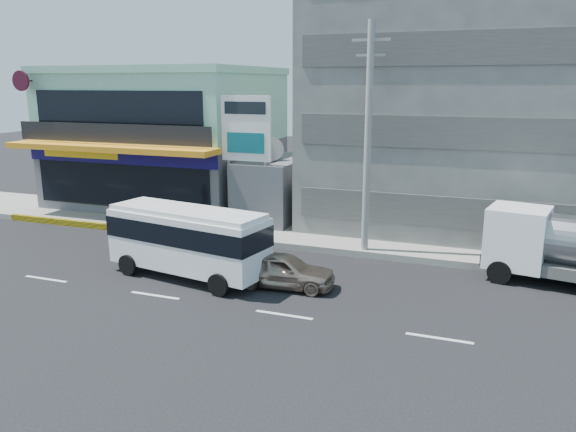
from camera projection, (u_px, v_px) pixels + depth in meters
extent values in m
plane|color=black|center=(155.00, 296.00, 20.28)|extent=(120.00, 120.00, 0.00)
cube|color=gray|center=(354.00, 238.00, 27.20)|extent=(70.00, 5.00, 0.30)
cube|color=#4A4A50|center=(170.00, 172.00, 35.29)|extent=(12.00, 10.00, 4.00)
cube|color=#9CDEB9|center=(167.00, 108.00, 34.37)|extent=(12.00, 10.00, 4.00)
cube|color=orange|center=(109.00, 148.00, 29.51)|extent=(12.40, 1.80, 0.30)
cube|color=#120C57|center=(118.00, 157.00, 30.32)|extent=(12.00, 0.12, 0.80)
cube|color=black|center=(121.00, 184.00, 30.70)|extent=(11.00, 0.06, 2.60)
cube|color=gray|center=(478.00, 93.00, 28.93)|extent=(16.00, 12.00, 14.00)
cube|color=#4A4A50|center=(277.00, 190.00, 30.81)|extent=(3.00, 6.00, 3.50)
cylinder|color=slate|center=(270.00, 159.00, 29.48)|extent=(1.50, 1.50, 0.15)
cylinder|color=gray|center=(229.00, 169.00, 28.42)|extent=(0.16, 0.16, 6.50)
cylinder|color=gray|center=(265.00, 171.00, 27.74)|extent=(0.16, 0.16, 6.50)
cube|color=white|center=(246.00, 128.00, 27.60)|extent=(2.60, 0.18, 3.20)
cylinder|color=#999993|center=(368.00, 143.00, 23.82)|extent=(0.30, 0.30, 10.00)
cube|color=#999993|center=(371.00, 40.00, 22.85)|extent=(1.60, 0.12, 0.12)
cube|color=#999993|center=(371.00, 55.00, 22.99)|extent=(1.20, 0.10, 0.10)
cube|color=white|center=(188.00, 241.00, 21.87)|extent=(6.81, 3.15, 2.16)
cube|color=black|center=(187.00, 230.00, 21.77)|extent=(6.87, 3.20, 0.80)
cube|color=white|center=(187.00, 211.00, 21.60)|extent=(6.60, 2.93, 0.19)
cylinder|color=black|center=(128.00, 265.00, 22.36)|extent=(0.88, 0.40, 0.84)
cylinder|color=black|center=(164.00, 252.00, 24.09)|extent=(0.88, 0.40, 0.84)
cylinder|color=black|center=(219.00, 285.00, 20.15)|extent=(0.88, 0.40, 0.84)
cylinder|color=black|center=(251.00, 269.00, 21.89)|extent=(0.88, 0.40, 0.84)
imported|color=tan|center=(283.00, 270.00, 20.99)|extent=(4.03, 1.90, 1.33)
cube|color=white|center=(517.00, 237.00, 21.80)|extent=(2.53, 2.53, 2.33)
cylinder|color=black|center=(499.00, 272.00, 21.41)|extent=(0.93, 0.44, 0.90)
cylinder|color=black|center=(510.00, 258.00, 23.12)|extent=(0.93, 0.44, 0.90)
imported|color=#51160B|center=(163.00, 230.00, 27.74)|extent=(1.60, 0.76, 0.81)
imported|color=#66594C|center=(162.00, 214.00, 27.55)|extent=(0.43, 0.59, 1.48)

